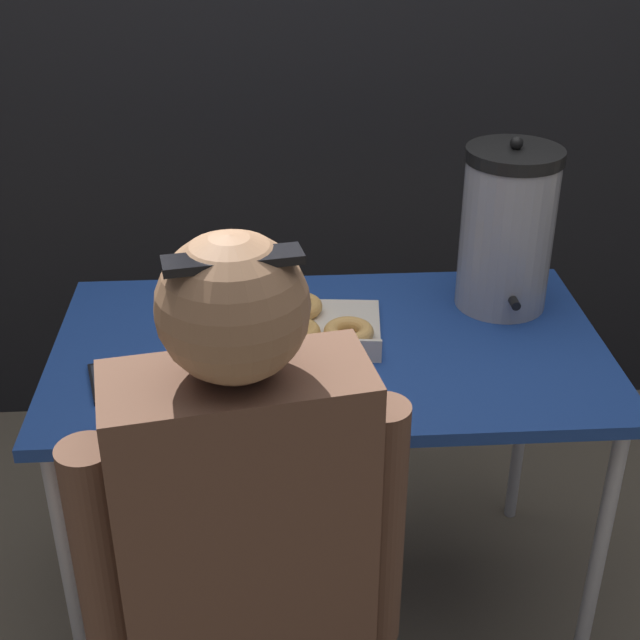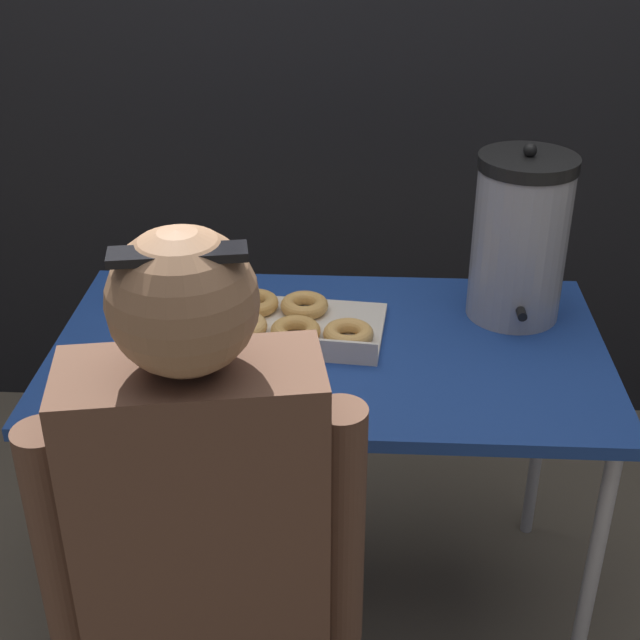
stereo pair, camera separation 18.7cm
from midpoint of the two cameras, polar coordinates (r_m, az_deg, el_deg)
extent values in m
plane|color=brown|center=(2.38, -1.85, -17.53)|extent=(12.00, 12.00, 0.00)
cube|color=black|center=(2.64, -3.01, 17.58)|extent=(6.00, 0.10, 2.41)
cube|color=navy|center=(1.91, -2.20, -2.00)|extent=(1.18, 0.67, 0.03)
cylinder|color=#ADADB2|center=(1.98, -18.31, -16.25)|extent=(0.03, 0.03, 0.73)
cylinder|color=#ADADB2|center=(2.00, 14.65, -15.14)|extent=(0.03, 0.03, 0.73)
cylinder|color=#ADADB2|center=(2.42, -15.31, -6.50)|extent=(0.03, 0.03, 0.73)
cylinder|color=#ADADB2|center=(2.43, 10.76, -5.69)|extent=(0.03, 0.03, 0.73)
cube|color=beige|center=(1.95, -4.25, -0.63)|extent=(0.39, 0.28, 0.02)
cube|color=beige|center=(1.83, -4.65, -1.79)|extent=(0.36, 0.04, 0.04)
torus|color=#E7AF62|center=(1.91, -7.89, -0.75)|extent=(0.13, 0.13, 0.03)
torus|color=tan|center=(1.89, -4.42, -0.81)|extent=(0.14, 0.14, 0.03)
torus|color=tan|center=(1.88, -1.00, -0.87)|extent=(0.15, 0.15, 0.03)
torus|color=tan|center=(2.00, -7.31, 0.77)|extent=(0.15, 0.15, 0.03)
torus|color=tan|center=(1.99, -4.08, 0.81)|extent=(0.15, 0.15, 0.03)
cylinder|color=#939399|center=(2.02, 9.26, 5.32)|extent=(0.21, 0.21, 0.34)
cylinder|color=black|center=(1.95, 9.69, 10.32)|extent=(0.21, 0.21, 0.03)
sphere|color=black|center=(1.94, 9.75, 11.06)|extent=(0.03, 0.03, 0.03)
cylinder|color=black|center=(1.97, 9.65, 1.13)|extent=(0.02, 0.05, 0.02)
cube|color=black|center=(1.84, -16.23, -3.90)|extent=(0.10, 0.16, 0.01)
cube|color=#2D333D|center=(1.84, -16.25, -3.75)|extent=(0.09, 0.14, 0.00)
cube|color=brown|center=(1.42, -8.72, -13.63)|extent=(0.40, 0.24, 0.58)
sphere|color=#8E6647|center=(1.19, -10.13, 0.67)|extent=(0.21, 0.21, 0.21)
cube|color=black|center=(1.13, -10.37, 3.70)|extent=(0.18, 0.08, 0.01)
cylinder|color=brown|center=(1.46, 0.02, -13.28)|extent=(0.08, 0.08, 0.47)
cylinder|color=brown|center=(1.44, -17.45, -15.39)|extent=(0.08, 0.08, 0.47)
camera|label=1|loc=(0.09, -92.86, -1.58)|focal=50.00mm
camera|label=2|loc=(0.09, 87.14, 1.58)|focal=50.00mm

